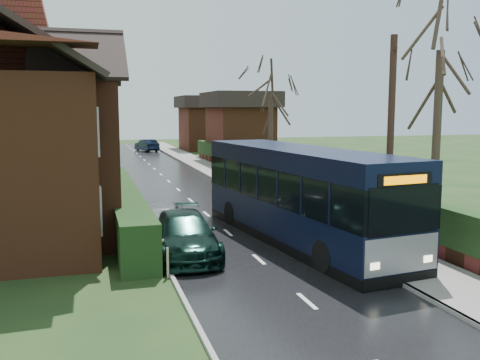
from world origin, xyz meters
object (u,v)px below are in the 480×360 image
object	(u,v)px
car_green	(184,235)
car_silver	(161,223)
telegraph_pole	(390,137)
bus_stop_sign	(363,209)
bus	(299,196)

from	to	relation	value
car_green	car_silver	bearing A→B (deg)	108.39
car_silver	telegraph_pole	bearing A→B (deg)	2.27
bus_stop_sign	telegraph_pole	xyz separation A→B (m)	(2.60, 2.72, 2.15)
bus_stop_sign	car_silver	bearing A→B (deg)	129.39
car_green	telegraph_pole	size ratio (longest dim) A/B	0.65
bus	telegraph_pole	xyz separation A→B (m)	(3.59, -0.24, 2.14)
car_silver	bus_stop_sign	bearing A→B (deg)	-22.95
car_green	telegraph_pole	distance (m)	8.66
bus	telegraph_pole	bearing A→B (deg)	-11.23
bus	car_silver	xyz separation A→B (m)	(-5.01, 1.16, -0.98)
bus_stop_sign	car_green	bearing A→B (deg)	141.58
bus_stop_sign	telegraph_pole	distance (m)	4.33
car_green	bus_stop_sign	xyz separation A→B (m)	(5.45, -2.23, 1.01)
bus	car_silver	bearing A→B (deg)	159.57
telegraph_pole	car_silver	bearing A→B (deg)	-168.28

